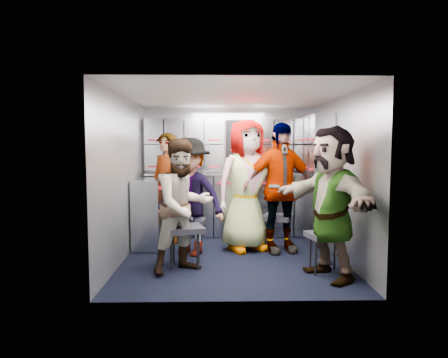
{
  "coord_description": "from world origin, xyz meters",
  "views": [
    {
      "loc": [
        -0.22,
        -5.15,
        1.46
      ],
      "look_at": [
        -0.1,
        0.35,
        1.01
      ],
      "focal_mm": 32.0,
      "sensor_mm": 36.0,
      "label": 1
    }
  ],
  "objects_px": {
    "attendant_arc_a": "(184,206)",
    "attendant_arc_c": "(246,185)",
    "attendant_arc_d": "(279,188)",
    "jump_seat_near_right": "(326,237)",
    "jump_seat_mid_right": "(277,219)",
    "attendant_arc_e": "(331,202)",
    "attendant_arc_b": "(190,197)",
    "jump_seat_near_left": "(185,231)",
    "jump_seat_mid_left": "(191,223)",
    "attendant_standing": "(167,188)",
    "jump_seat_center": "(245,221)"
  },
  "relations": [
    {
      "from": "attendant_arc_b",
      "to": "attendant_arc_c",
      "type": "height_order",
      "value": "attendant_arc_c"
    },
    {
      "from": "jump_seat_center",
      "to": "attendant_arc_d",
      "type": "bearing_deg",
      "value": -33.84
    },
    {
      "from": "jump_seat_near_left",
      "to": "attendant_arc_c",
      "type": "bearing_deg",
      "value": 44.73
    },
    {
      "from": "attendant_arc_c",
      "to": "attendant_arc_e",
      "type": "distance_m",
      "value": 1.49
    },
    {
      "from": "jump_seat_near_left",
      "to": "jump_seat_center",
      "type": "bearing_deg",
      "value": 50.53
    },
    {
      "from": "jump_seat_mid_right",
      "to": "jump_seat_near_right",
      "type": "distance_m",
      "value": 1.18
    },
    {
      "from": "attendant_arc_b",
      "to": "attendant_arc_c",
      "type": "distance_m",
      "value": 0.83
    },
    {
      "from": "jump_seat_mid_left",
      "to": "attendant_arc_b",
      "type": "bearing_deg",
      "value": -90.0
    },
    {
      "from": "attendant_standing",
      "to": "attendant_arc_c",
      "type": "relative_size",
      "value": 0.91
    },
    {
      "from": "jump_seat_near_left",
      "to": "jump_seat_near_right",
      "type": "relative_size",
      "value": 1.11
    },
    {
      "from": "jump_seat_near_left",
      "to": "jump_seat_mid_left",
      "type": "xyz_separation_m",
      "value": [
        0.02,
        0.72,
        -0.04
      ]
    },
    {
      "from": "jump_seat_center",
      "to": "jump_seat_near_right",
      "type": "height_order",
      "value": "jump_seat_near_right"
    },
    {
      "from": "jump_seat_mid_left",
      "to": "jump_seat_center",
      "type": "bearing_deg",
      "value": 18.24
    },
    {
      "from": "attendant_arc_d",
      "to": "attendant_arc_e",
      "type": "bearing_deg",
      "value": -84.37
    },
    {
      "from": "attendant_arc_a",
      "to": "attendant_arc_c",
      "type": "xyz_separation_m",
      "value": [
        0.8,
        0.98,
        0.14
      ]
    },
    {
      "from": "jump_seat_mid_right",
      "to": "attendant_arc_c",
      "type": "distance_m",
      "value": 0.67
    },
    {
      "from": "attendant_arc_c",
      "to": "attendant_arc_e",
      "type": "height_order",
      "value": "attendant_arc_c"
    },
    {
      "from": "attendant_arc_c",
      "to": "jump_seat_near_left",
      "type": "bearing_deg",
      "value": -158.34
    },
    {
      "from": "jump_seat_near_right",
      "to": "attendant_arc_d",
      "type": "distance_m",
      "value": 1.12
    },
    {
      "from": "attendant_arc_c",
      "to": "attendant_arc_d",
      "type": "relative_size",
      "value": 1.03
    },
    {
      "from": "attendant_standing",
      "to": "attendant_arc_a",
      "type": "height_order",
      "value": "attendant_standing"
    },
    {
      "from": "jump_seat_near_right",
      "to": "attendant_arc_e",
      "type": "relative_size",
      "value": 0.28
    },
    {
      "from": "jump_seat_near_left",
      "to": "jump_seat_center",
      "type": "xyz_separation_m",
      "value": [
        0.8,
        0.98,
        -0.07
      ]
    },
    {
      "from": "attendant_standing",
      "to": "attendant_arc_b",
      "type": "distance_m",
      "value": 0.8
    },
    {
      "from": "attendant_standing",
      "to": "jump_seat_mid_left",
      "type": "bearing_deg",
      "value": -16.48
    },
    {
      "from": "jump_seat_near_right",
      "to": "attendant_arc_d",
      "type": "xyz_separation_m",
      "value": [
        -0.39,
        0.93,
        0.48
      ]
    },
    {
      "from": "attendant_arc_a",
      "to": "attendant_arc_e",
      "type": "xyz_separation_m",
      "value": [
        1.64,
        -0.25,
        0.07
      ]
    },
    {
      "from": "attendant_standing",
      "to": "attendant_arc_e",
      "type": "xyz_separation_m",
      "value": [
        2.01,
        -1.67,
        0.01
      ]
    },
    {
      "from": "attendant_arc_e",
      "to": "attendant_standing",
      "type": "bearing_deg",
      "value": -151.45
    },
    {
      "from": "attendant_arc_b",
      "to": "attendant_arc_e",
      "type": "distance_m",
      "value": 1.89
    },
    {
      "from": "jump_seat_center",
      "to": "attendant_arc_c",
      "type": "distance_m",
      "value": 0.57
    },
    {
      "from": "jump_seat_near_left",
      "to": "jump_seat_near_right",
      "type": "bearing_deg",
      "value": -8.8
    },
    {
      "from": "jump_seat_near_right",
      "to": "attendant_arc_e",
      "type": "xyz_separation_m",
      "value": [
        0.0,
        -0.18,
        0.43
      ]
    },
    {
      "from": "jump_seat_near_right",
      "to": "attendant_arc_d",
      "type": "bearing_deg",
      "value": 112.88
    },
    {
      "from": "jump_seat_center",
      "to": "attendant_arc_b",
      "type": "distance_m",
      "value": 0.99
    },
    {
      "from": "attendant_arc_c",
      "to": "attendant_arc_a",
      "type": "bearing_deg",
      "value": -152.53
    },
    {
      "from": "jump_seat_near_left",
      "to": "jump_seat_center",
      "type": "distance_m",
      "value": 1.27
    },
    {
      "from": "attendant_arc_d",
      "to": "jump_seat_near_right",
      "type": "bearing_deg",
      "value": -80.97
    },
    {
      "from": "jump_seat_mid_right",
      "to": "jump_seat_near_left",
      "type": "bearing_deg",
      "value": -145.51
    },
    {
      "from": "attendant_arc_c",
      "to": "jump_seat_mid_right",
      "type": "bearing_deg",
      "value": -15.14
    },
    {
      "from": "jump_seat_mid_right",
      "to": "attendant_arc_b",
      "type": "bearing_deg",
      "value": -165.4
    },
    {
      "from": "jump_seat_mid_right",
      "to": "jump_seat_center",
      "type": "bearing_deg",
      "value": 165.12
    },
    {
      "from": "jump_seat_near_right",
      "to": "jump_seat_center",
      "type": "bearing_deg",
      "value": 124.27
    },
    {
      "from": "jump_seat_near_left",
      "to": "jump_seat_mid_right",
      "type": "bearing_deg",
      "value": 34.49
    },
    {
      "from": "jump_seat_mid_right",
      "to": "attendant_arc_a",
      "type": "distance_m",
      "value": 1.66
    },
    {
      "from": "jump_seat_mid_left",
      "to": "attendant_standing",
      "type": "bearing_deg",
      "value": 127.13
    },
    {
      "from": "attendant_arc_e",
      "to": "jump_seat_mid_left",
      "type": "bearing_deg",
      "value": -147.2
    },
    {
      "from": "jump_seat_mid_right",
      "to": "attendant_arc_a",
      "type": "relative_size",
      "value": 0.34
    },
    {
      "from": "jump_seat_near_left",
      "to": "attendant_arc_b",
      "type": "bearing_deg",
      "value": 87.67
    },
    {
      "from": "attendant_standing",
      "to": "attendant_arc_b",
      "type": "height_order",
      "value": "attendant_standing"
    }
  ]
}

